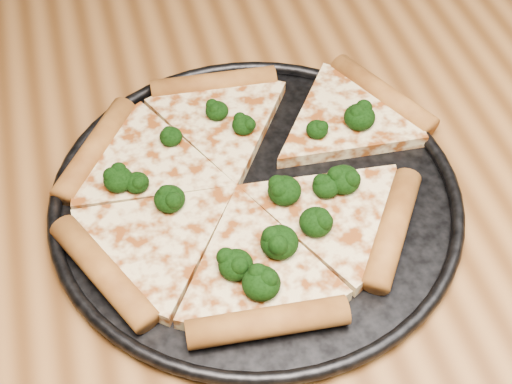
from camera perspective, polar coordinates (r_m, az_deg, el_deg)
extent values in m
cube|color=brown|center=(0.68, 7.68, -4.00)|extent=(1.20, 0.90, 0.04)
cylinder|color=black|center=(0.68, 0.00, -0.72)|extent=(0.36, 0.36, 0.01)
torus|color=black|center=(0.67, 0.00, -0.33)|extent=(0.37, 0.37, 0.01)
cylinder|color=#A66729|center=(0.77, 9.57, 7.29)|extent=(0.08, 0.13, 0.02)
cylinder|color=#A66729|center=(0.77, -3.22, 8.17)|extent=(0.13, 0.03, 0.02)
cylinder|color=#A66729|center=(0.72, -12.07, 3.20)|extent=(0.09, 0.12, 0.02)
cylinder|color=#A66729|center=(0.63, -11.49, -5.94)|extent=(0.08, 0.13, 0.02)
cylinder|color=#A66729|center=(0.59, 0.88, -9.81)|extent=(0.13, 0.03, 0.02)
cylinder|color=#A66729|center=(0.65, 10.29, -2.72)|extent=(0.09, 0.12, 0.02)
ellipsoid|color=black|center=(0.73, 7.84, 5.64)|extent=(0.03, 0.03, 0.02)
ellipsoid|color=black|center=(0.71, -0.95, 5.10)|extent=(0.02, 0.02, 0.02)
ellipsoid|color=black|center=(0.71, -6.45, 4.19)|extent=(0.02, 0.02, 0.02)
ellipsoid|color=black|center=(0.63, 4.56, -2.28)|extent=(0.03, 0.03, 0.02)
ellipsoid|color=black|center=(0.62, 1.78, -3.81)|extent=(0.03, 0.03, 0.02)
ellipsoid|color=black|center=(0.67, -8.99, 0.70)|extent=(0.02, 0.02, 0.02)
ellipsoid|color=black|center=(0.60, 0.40, -6.91)|extent=(0.03, 0.03, 0.02)
ellipsoid|color=black|center=(0.65, 2.17, 0.11)|extent=(0.03, 0.03, 0.02)
ellipsoid|color=black|center=(0.71, 4.64, 4.74)|extent=(0.02, 0.02, 0.02)
ellipsoid|color=black|center=(0.67, 6.65, 0.93)|extent=(0.03, 0.03, 0.02)
ellipsoid|color=black|center=(0.73, -2.97, 6.15)|extent=(0.02, 0.02, 0.02)
ellipsoid|color=black|center=(0.66, 5.32, 0.45)|extent=(0.02, 0.02, 0.02)
ellipsoid|color=black|center=(0.61, -1.54, -5.53)|extent=(0.03, 0.03, 0.02)
ellipsoid|color=black|center=(0.68, -10.37, 0.95)|extent=(0.03, 0.03, 0.02)
ellipsoid|color=black|center=(0.65, -6.55, -0.52)|extent=(0.03, 0.03, 0.02)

